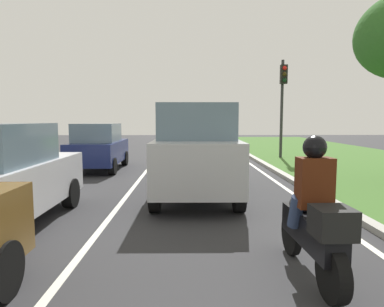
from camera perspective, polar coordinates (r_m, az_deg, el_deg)
ground_plane at (r=12.85m, az=-4.56°, el=-2.93°), size 60.00×60.00×0.00m
lane_line_center at (r=12.92m, az=-7.67°, el=-2.91°), size 0.12×32.00×0.01m
lane_line_right_edge at (r=13.12m, az=11.34°, el=-2.83°), size 0.12×32.00×0.01m
curb_right at (r=13.23m, az=13.47°, el=-2.56°), size 0.24×48.00×0.12m
car_suv_ahead at (r=8.46m, az=0.63°, el=0.56°), size 2.00×4.51×2.28m
car_hatchback_far at (r=13.44m, az=-15.40°, el=1.05°), size 1.77×3.72×1.78m
motorcycle at (r=4.42m, az=19.73°, el=-12.47°), size 0.41×1.90×1.01m
rider_person at (r=4.32m, az=19.74°, el=-4.43°), size 0.51×0.41×1.16m
traffic_light_near_right at (r=17.28m, az=15.00°, el=9.89°), size 0.32×0.50×4.81m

